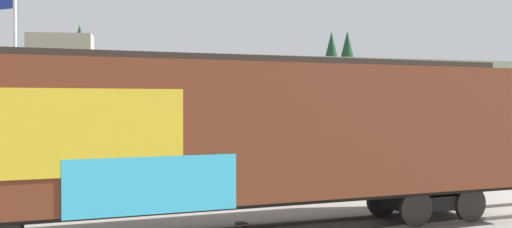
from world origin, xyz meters
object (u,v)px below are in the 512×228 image
object	(u,v)px
parked_car_red	(272,166)
flagpole	(8,50)
freight_car	(225,133)
parked_car_white	(424,160)
parked_car_black	(91,176)

from	to	relation	value
parked_car_red	flagpole	bearing A→B (deg)	163.31
freight_car	parked_car_white	size ratio (longest dim) A/B	3.73
parked_car_white	freight_car	bearing A→B (deg)	-146.37
freight_car	flagpole	world-z (taller)	flagpole
flagpole	parked_car_red	xyz separation A→B (m)	(8.78, -2.63, -4.06)
freight_car	flagpole	distance (m)	10.98
parked_car_red	parked_car_white	world-z (taller)	parked_car_white
parked_car_black	parked_car_white	world-z (taller)	parked_car_white
flagpole	parked_car_black	bearing A→B (deg)	-52.54
parked_car_red	freight_car	bearing A→B (deg)	-118.30
parked_car_black	parked_car_red	bearing A→B (deg)	6.43
freight_car	parked_car_red	size ratio (longest dim) A/B	3.44
parked_car_red	parked_car_white	xyz separation A→B (m)	(6.04, -0.30, 0.05)
freight_car	parked_car_black	bearing A→B (deg)	113.36
freight_car	flagpole	bearing A→B (deg)	118.86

